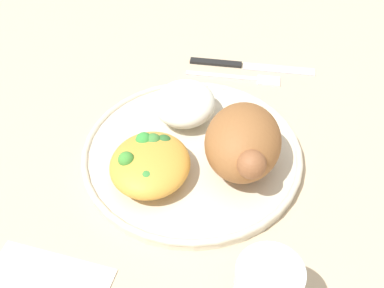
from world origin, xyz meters
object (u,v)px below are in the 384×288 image
(plate, at_px, (192,154))
(fork, at_px, (239,77))
(roasted_chicken, at_px, (243,143))
(rice_pile, at_px, (185,103))
(mac_cheese_with_broccoli, at_px, (150,163))
(knife, at_px, (242,64))

(plate, distance_m, fork, 0.18)
(roasted_chicken, distance_m, rice_pile, 0.11)
(mac_cheese_with_broccoli, bearing_deg, fork, 159.97)
(roasted_chicken, relative_size, mac_cheese_with_broccoli, 1.15)
(plate, bearing_deg, fork, 167.13)
(plate, relative_size, knife, 1.45)
(roasted_chicken, height_order, fork, roasted_chicken)
(fork, xyz_separation_m, knife, (-0.03, 0.00, 0.00))
(plate, distance_m, rice_pile, 0.07)
(rice_pile, distance_m, fork, 0.13)
(rice_pile, bearing_deg, knife, 156.85)
(mac_cheese_with_broccoli, relative_size, fork, 0.73)
(rice_pile, bearing_deg, plate, 18.95)
(rice_pile, relative_size, fork, 0.60)
(rice_pile, height_order, mac_cheese_with_broccoli, rice_pile)
(knife, bearing_deg, rice_pile, -23.15)
(plate, xyz_separation_m, knife, (-0.20, 0.04, -0.01))
(roasted_chicken, bearing_deg, knife, -174.28)
(plate, height_order, knife, plate)
(plate, relative_size, rice_pile, 3.21)
(roasted_chicken, distance_m, knife, 0.23)
(plate, relative_size, roasted_chicken, 2.33)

